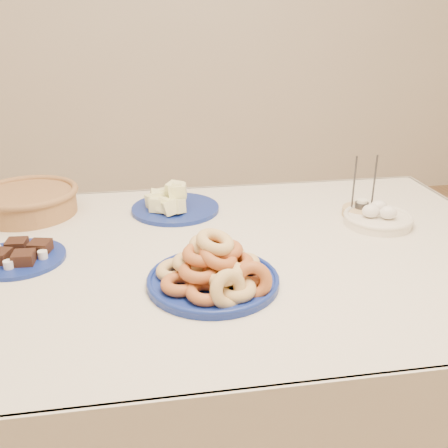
# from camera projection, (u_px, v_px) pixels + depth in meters

# --- Properties ---
(dining_table) EXTENTS (1.71, 1.11, 0.75)m
(dining_table) POSITION_uv_depth(u_px,v_px,m) (221.00, 284.00, 1.41)
(dining_table) COLOR brown
(dining_table) RESTS_ON ground
(donut_platter) EXTENTS (0.40, 0.40, 0.14)m
(donut_platter) POSITION_uv_depth(u_px,v_px,m) (215.00, 271.00, 1.18)
(donut_platter) COLOR navy
(donut_platter) RESTS_ON dining_table
(melon_plate) EXTENTS (0.36, 0.36, 0.10)m
(melon_plate) POSITION_uv_depth(u_px,v_px,m) (172.00, 203.00, 1.63)
(melon_plate) COLOR navy
(melon_plate) RESTS_ON dining_table
(brownie_plate) EXTENTS (0.27, 0.27, 0.04)m
(brownie_plate) POSITION_uv_depth(u_px,v_px,m) (20.00, 256.00, 1.31)
(brownie_plate) COLOR navy
(brownie_plate) RESTS_ON dining_table
(wicker_basket) EXTENTS (0.41, 0.41, 0.09)m
(wicker_basket) POSITION_uv_depth(u_px,v_px,m) (27.00, 201.00, 1.60)
(wicker_basket) COLOR brown
(wicker_basket) RESTS_ON dining_table
(candle_holder) EXTENTS (0.12, 0.12, 0.20)m
(candle_holder) POSITION_uv_depth(u_px,v_px,m) (361.00, 210.00, 1.60)
(candle_holder) COLOR tan
(candle_holder) RESTS_ON dining_table
(egg_bowl) EXTENTS (0.25, 0.25, 0.07)m
(egg_bowl) POSITION_uv_depth(u_px,v_px,m) (378.00, 218.00, 1.53)
(egg_bowl) COLOR #F0E5D0
(egg_bowl) RESTS_ON dining_table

